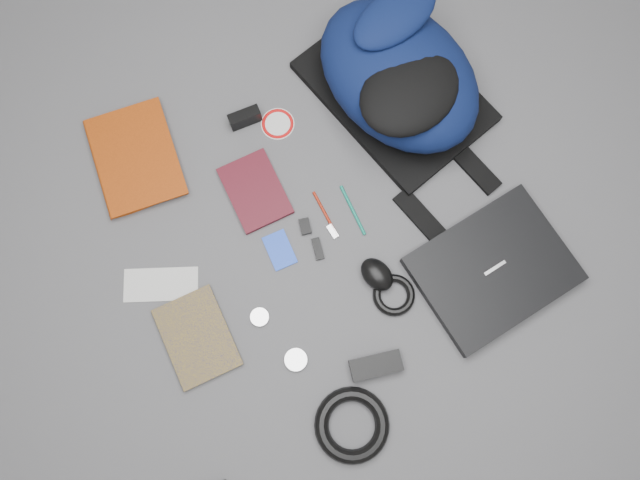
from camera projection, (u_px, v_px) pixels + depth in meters
name	position (u px, v px, depth m)	size (l,w,h in m)	color
ground	(320.00, 242.00, 1.62)	(4.00, 4.00, 0.00)	#4F4F51
backpack	(399.00, 75.00, 1.61)	(0.37, 0.53, 0.22)	black
laptop	(493.00, 269.00, 1.59)	(0.37, 0.29, 0.04)	black
textbook_red	(97.00, 171.00, 1.65)	(0.21, 0.29, 0.03)	#832C07
comic_book	(167.00, 351.00, 1.55)	(0.16, 0.22, 0.02)	#B0920C
envelope	(161.00, 284.00, 1.60)	(0.19, 0.09, 0.00)	silver
dvd_case	(255.00, 191.00, 1.65)	(0.14, 0.20, 0.02)	#3B0B12
compact_camera	(245.00, 118.00, 1.67)	(0.09, 0.03, 0.05)	black
sticker_disc	(278.00, 124.00, 1.69)	(0.09, 0.09, 0.00)	silver
pen_teal	(353.00, 210.00, 1.64)	(0.01, 0.01, 0.15)	#0C705A
pen_red	(325.00, 214.00, 1.64)	(0.01, 0.01, 0.14)	maroon
id_badge	(280.00, 250.00, 1.62)	(0.06, 0.10, 0.00)	blue
usb_black	(318.00, 249.00, 1.61)	(0.02, 0.06, 0.01)	black
usb_silver	(333.00, 232.00, 1.63)	(0.02, 0.04, 0.01)	#B4B4B7
key_fob	(305.00, 226.00, 1.63)	(0.03, 0.04, 0.01)	black
mouse	(377.00, 274.00, 1.58)	(0.07, 0.10, 0.05)	black
headphone_left	(260.00, 317.00, 1.58)	(0.05, 0.05, 0.01)	silver
headphone_right	(296.00, 360.00, 1.55)	(0.06, 0.06, 0.01)	silver
cable_coil	(394.00, 295.00, 1.58)	(0.11, 0.11, 0.02)	black
power_brick	(376.00, 366.00, 1.54)	(0.13, 0.05, 0.03)	black
power_cord_coil	(352.00, 425.00, 1.51)	(0.18, 0.18, 0.04)	black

